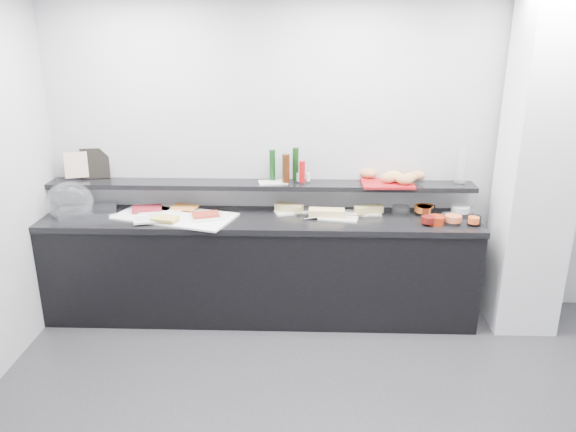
{
  "coord_description": "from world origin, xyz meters",
  "views": [
    {
      "loc": [
        -0.31,
        -2.69,
        2.43
      ],
      "look_at": [
        -0.45,
        1.45,
        1.0
      ],
      "focal_mm": 35.0,
      "sensor_mm": 36.0,
      "label": 1
    }
  ],
  "objects_px": {
    "condiment_tray": "(273,182)",
    "carafe": "(461,167)",
    "sandwich_plate_mid": "(338,218)",
    "bread_tray": "(387,184)",
    "framed_print": "(95,163)",
    "cloche_base": "(89,212)"
  },
  "relations": [
    {
      "from": "cloche_base",
      "to": "framed_print",
      "type": "distance_m",
      "value": 0.44
    },
    {
      "from": "sandwich_plate_mid",
      "to": "bread_tray",
      "type": "relative_size",
      "value": 0.76
    },
    {
      "from": "sandwich_plate_mid",
      "to": "condiment_tray",
      "type": "bearing_deg",
      "value": 171.34
    },
    {
      "from": "framed_print",
      "to": "carafe",
      "type": "distance_m",
      "value": 3.11
    },
    {
      "from": "sandwich_plate_mid",
      "to": "bread_tray",
      "type": "bearing_deg",
      "value": 33.36
    },
    {
      "from": "framed_print",
      "to": "carafe",
      "type": "bearing_deg",
      "value": -13.87
    },
    {
      "from": "cloche_base",
      "to": "condiment_tray",
      "type": "height_order",
      "value": "condiment_tray"
    },
    {
      "from": "condiment_tray",
      "to": "bread_tray",
      "type": "height_order",
      "value": "bread_tray"
    },
    {
      "from": "framed_print",
      "to": "bread_tray",
      "type": "bearing_deg",
      "value": -15.03
    },
    {
      "from": "sandwich_plate_mid",
      "to": "bread_tray",
      "type": "height_order",
      "value": "bread_tray"
    },
    {
      "from": "bread_tray",
      "to": "carafe",
      "type": "height_order",
      "value": "carafe"
    },
    {
      "from": "carafe",
      "to": "framed_print",
      "type": "bearing_deg",
      "value": 178.14
    },
    {
      "from": "cloche_base",
      "to": "carafe",
      "type": "xyz_separation_m",
      "value": [
        3.11,
        0.15,
        0.38
      ]
    },
    {
      "from": "sandwich_plate_mid",
      "to": "carafe",
      "type": "distance_m",
      "value": 1.11
    },
    {
      "from": "condiment_tray",
      "to": "carafe",
      "type": "height_order",
      "value": "carafe"
    },
    {
      "from": "cloche_base",
      "to": "framed_print",
      "type": "xyz_separation_m",
      "value": [
        0.01,
        0.25,
        0.36
      ]
    },
    {
      "from": "condiment_tray",
      "to": "cloche_base",
      "type": "bearing_deg",
      "value": 173.04
    },
    {
      "from": "condiment_tray",
      "to": "framed_print",
      "type": "bearing_deg",
      "value": 163.91
    },
    {
      "from": "sandwich_plate_mid",
      "to": "carafe",
      "type": "bearing_deg",
      "value": 21.98
    },
    {
      "from": "cloche_base",
      "to": "framed_print",
      "type": "relative_size",
      "value": 1.74
    },
    {
      "from": "condiment_tray",
      "to": "carafe",
      "type": "relative_size",
      "value": 0.79
    },
    {
      "from": "framed_print",
      "to": "bread_tray",
      "type": "height_order",
      "value": "framed_print"
    }
  ]
}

